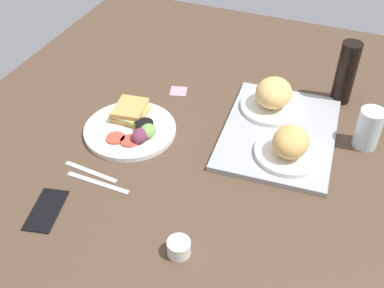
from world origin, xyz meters
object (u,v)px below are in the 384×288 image
bread_plate_near (273,97)px  cell_phone (46,210)px  espresso_cup (179,248)px  soda_bottle (346,73)px  drinking_glass (369,128)px  fork (91,172)px  sticky_note (179,91)px  serving_tray (279,132)px  knife (98,182)px  plate_with_salad (132,127)px  bread_plate_far (290,146)px

bread_plate_near → cell_phone: size_ratio=1.40×
cell_phone → espresso_cup: bearing=78.5°
soda_bottle → drinking_glass: bearing=26.0°
fork → sticky_note: 46.53cm
serving_tray → espresso_cup: 53.04cm
fork → espresso_cup: bearing=-20.4°
knife → plate_with_salad: bearing=95.3°
plate_with_salad → sticky_note: 25.80cm
bread_plate_far → soda_bottle: (-35.83, 9.45, 5.28)cm
soda_bottle → espresso_cup: bearing=-18.6°
soda_bottle → bread_plate_near: bearing=-52.3°
serving_tray → knife: serving_tray is taller
bread_plate_far → espresso_cup: bearing=-21.7°
bread_plate_near → sticky_note: (0.00, -32.65, -5.88)cm
serving_tray → knife: (38.83, -40.89, -0.55)cm
fork → knife: size_ratio=0.89×
drinking_glass → bread_plate_near: bearing=-100.8°
bread_plate_far → drinking_glass: 24.72cm
drinking_glass → sticky_note: (-5.67, -62.38, -6.14)cm
plate_with_salad → cell_phone: plate_with_salad is taller
bread_plate_near → soda_bottle: size_ratio=0.96×
espresso_cup → fork: (-15.95, -33.47, -1.75)cm
soda_bottle → espresso_cup: soda_bottle is taller
knife → cell_phone: size_ratio=1.32×
bread_plate_far → fork: size_ratio=1.16×
serving_tray → drinking_glass: (-4.48, 24.65, 5.40)cm
drinking_glass → sticky_note: 62.94cm
plate_with_salad → sticky_note: (-25.31, 4.74, -1.66)cm
bread_plate_far → knife: bearing=-58.4°
bread_plate_far → cell_phone: 67.79cm
fork → knife: (3.00, 4.00, 0.00)cm
serving_tray → fork: (35.83, -44.89, -0.55)cm
bread_plate_near → sticky_note: size_ratio=3.61×
plate_with_salad → soda_bottle: (-40.46, 56.96, 8.85)cm
bread_plate_near → soda_bottle: soda_bottle is taller
plate_with_salad → drinking_glass: size_ratio=2.27×
serving_tray → soda_bottle: size_ratio=2.13×
sticky_note → plate_with_salad: bearing=-10.6°
soda_bottle → fork: bearing=-44.2°
espresso_cup → cell_phone: (0.53, -36.72, -1.60)cm
fork → sticky_note: size_ratio=3.04×
fork → knife: bearing=-31.7°
cell_phone → plate_with_salad: bearing=159.0°
bread_plate_far → sticky_note: 47.79cm
serving_tray → bread_plate_near: 12.46cm
bread_plate_far → serving_tray: bearing=-154.5°
bread_plate_near → plate_with_salad: (25.32, -37.39, -4.21)cm
serving_tray → plate_with_salad: 45.11cm
plate_with_salad → serving_tray: bearing=109.6°
espresso_cup → knife: espresso_cup is taller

